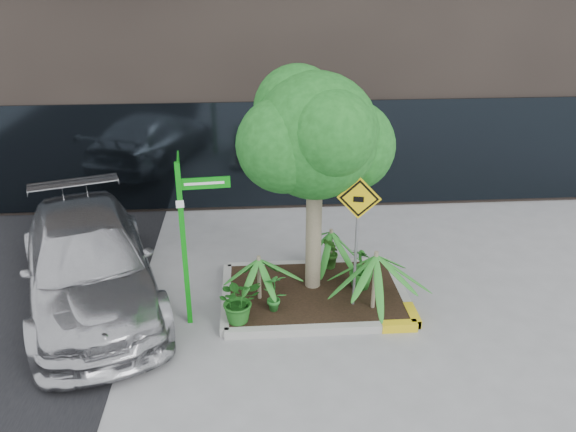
{
  "coord_description": "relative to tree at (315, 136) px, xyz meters",
  "views": [
    {
      "loc": [
        -0.91,
        -8.42,
        5.57
      ],
      "look_at": [
        -0.29,
        0.2,
        1.7
      ],
      "focal_mm": 35.0,
      "sensor_mm": 36.0,
      "label": 1
    }
  ],
  "objects": [
    {
      "name": "palm_back",
      "position": [
        0.43,
        0.67,
        -2.1
      ],
      "size": [
        0.9,
        0.9,
        1.0
      ],
      "color": "gray",
      "rests_on": "ground"
    },
    {
      "name": "palm_left",
      "position": [
        -0.99,
        -0.39,
        -2.06
      ],
      "size": [
        0.95,
        0.95,
        1.05
      ],
      "color": "gray",
      "rests_on": "ground"
    },
    {
      "name": "planter",
      "position": [
        0.04,
        -0.25,
        -2.89
      ],
      "size": [
        3.35,
        2.36,
        0.15
      ],
      "color": "#9E9E99",
      "rests_on": "ground"
    },
    {
      "name": "shrub_b",
      "position": [
        0.87,
        -0.15,
        -2.45
      ],
      "size": [
        0.63,
        0.63,
        0.79
      ],
      "primitive_type": "imported",
      "rotation": [
        0.0,
        0.0,
        2.42
      ],
      "color": "#1F5E1C",
      "rests_on": "planter"
    },
    {
      "name": "street_sign_post",
      "position": [
        -2.14,
        -0.77,
        -1.22
      ],
      "size": [
        0.87,
        0.84,
        2.87
      ],
      "rotation": [
        0.0,
        0.0,
        0.09
      ],
      "color": "#0C8D12",
      "rests_on": "ground"
    },
    {
      "name": "parked_car",
      "position": [
        -3.99,
        -0.0,
        -2.23
      ],
      "size": [
        3.73,
        5.67,
        1.53
      ],
      "primitive_type": "imported",
      "rotation": [
        0.0,
        0.0,
        0.33
      ],
      "color": "#B1B1B6",
      "rests_on": "ground"
    },
    {
      "name": "shrub_a",
      "position": [
        -1.34,
        -1.06,
        -2.45
      ],
      "size": [
        0.92,
        0.92,
        0.8
      ],
      "primitive_type": "imported",
      "rotation": [
        0.0,
        0.0,
        0.35
      ],
      "color": "#1C5B1A",
      "rests_on": "planter"
    },
    {
      "name": "shrub_d",
      "position": [
        0.42,
        0.57,
        -2.5
      ],
      "size": [
        0.45,
        0.45,
        0.69
      ],
      "primitive_type": "imported",
      "rotation": [
        0.0,
        0.0,
        4.93
      ],
      "color": "#265C1A",
      "rests_on": "planter"
    },
    {
      "name": "palm_front",
      "position": [
        0.96,
        -0.83,
        -1.83
      ],
      "size": [
        1.22,
        1.22,
        1.35
      ],
      "color": "gray",
      "rests_on": "ground"
    },
    {
      "name": "ground",
      "position": [
        -0.19,
        -0.53,
        -2.99
      ],
      "size": [
        80.0,
        80.0,
        0.0
      ],
      "primitive_type": "plane",
      "color": "gray",
      "rests_on": "ground"
    },
    {
      "name": "tree",
      "position": [
        0.0,
        0.0,
        0.0
      ],
      "size": [
        2.73,
        2.43,
        4.1
      ],
      "color": "gray",
      "rests_on": "ground"
    },
    {
      "name": "shrub_c",
      "position": [
        -0.75,
        -0.79,
        -2.48
      ],
      "size": [
        0.47,
        0.47,
        0.73
      ],
      "primitive_type": "imported",
      "rotation": [
        0.0,
        0.0,
        3.39
      ],
      "color": "#237225",
      "rests_on": "planter"
    },
    {
      "name": "cattle_sign",
      "position": [
        0.65,
        -0.66,
        -1.26
      ],
      "size": [
        0.71,
        0.2,
        2.34
      ],
      "rotation": [
        0.0,
        0.0,
        -0.2
      ],
      "color": "slate",
      "rests_on": "ground"
    }
  ]
}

